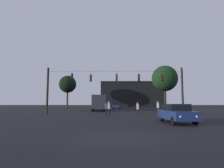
{
  "coord_description": "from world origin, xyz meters",
  "views": [
    {
      "loc": [
        -0.21,
        -8.94,
        1.65
      ],
      "look_at": [
        -0.37,
        15.16,
        4.02
      ],
      "focal_mm": 29.99,
      "sensor_mm": 36.0,
      "label": 1
    }
  ],
  "objects_px": {
    "pedestrian_crossing_right": "(106,109)",
    "tree_left_silhouette": "(165,79)",
    "pedestrian_near_bus": "(138,108)",
    "pedestrian_crossing_center": "(109,108)",
    "car_near_right": "(176,113)",
    "tree_behind_building": "(68,84)",
    "city_bus": "(99,101)",
    "car_far_left": "(116,106)",
    "pedestrian_crossing_left": "(158,107)"
  },
  "relations": [
    {
      "from": "pedestrian_near_bus",
      "to": "tree_left_silhouette",
      "type": "bearing_deg",
      "value": 66.84
    },
    {
      "from": "pedestrian_crossing_left",
      "to": "pedestrian_crossing_right",
      "type": "height_order",
      "value": "pedestrian_crossing_left"
    },
    {
      "from": "car_far_left",
      "to": "tree_behind_building",
      "type": "distance_m",
      "value": 15.68
    },
    {
      "from": "city_bus",
      "to": "tree_left_silhouette",
      "type": "bearing_deg",
      "value": 24.34
    },
    {
      "from": "car_far_left",
      "to": "pedestrian_near_bus",
      "type": "height_order",
      "value": "pedestrian_near_bus"
    },
    {
      "from": "city_bus",
      "to": "pedestrian_near_bus",
      "type": "xyz_separation_m",
      "value": [
        5.91,
        -15.4,
        -0.94
      ]
    },
    {
      "from": "car_far_left",
      "to": "car_near_right",
      "type": "bearing_deg",
      "value": -82.67
    },
    {
      "from": "car_near_right",
      "to": "car_far_left",
      "type": "bearing_deg",
      "value": 97.33
    },
    {
      "from": "car_near_right",
      "to": "pedestrian_crossing_left",
      "type": "relative_size",
      "value": 2.46
    },
    {
      "from": "car_near_right",
      "to": "pedestrian_near_bus",
      "type": "xyz_separation_m",
      "value": [
        -2.15,
        7.51,
        0.13
      ]
    },
    {
      "from": "pedestrian_crossing_left",
      "to": "pedestrian_crossing_center",
      "type": "height_order",
      "value": "pedestrian_crossing_left"
    },
    {
      "from": "car_far_left",
      "to": "pedestrian_crossing_right",
      "type": "distance_m",
      "value": 24.33
    },
    {
      "from": "pedestrian_crossing_center",
      "to": "pedestrian_near_bus",
      "type": "bearing_deg",
      "value": 15.21
    },
    {
      "from": "pedestrian_near_bus",
      "to": "tree_left_silhouette",
      "type": "relative_size",
      "value": 0.15
    },
    {
      "from": "tree_behind_building",
      "to": "car_near_right",
      "type": "bearing_deg",
      "value": -64.29
    },
    {
      "from": "pedestrian_crossing_left",
      "to": "pedestrian_crossing_center",
      "type": "xyz_separation_m",
      "value": [
        -6.53,
        -3.52,
        -0.01
      ]
    },
    {
      "from": "pedestrian_crossing_left",
      "to": "pedestrian_crossing_right",
      "type": "bearing_deg",
      "value": -170.47
    },
    {
      "from": "pedestrian_near_bus",
      "to": "car_far_left",
      "type": "bearing_deg",
      "value": 94.72
    },
    {
      "from": "city_bus",
      "to": "pedestrian_crossing_left",
      "type": "distance_m",
      "value": 15.67
    },
    {
      "from": "car_near_right",
      "to": "pedestrian_crossing_right",
      "type": "xyz_separation_m",
      "value": [
        -6.06,
        8.92,
        0.05
      ]
    },
    {
      "from": "tree_left_silhouette",
      "to": "pedestrian_near_bus",
      "type": "bearing_deg",
      "value": -113.16
    },
    {
      "from": "city_bus",
      "to": "pedestrian_crossing_left",
      "type": "xyz_separation_m",
      "value": [
        8.98,
        -12.82,
        -0.84
      ]
    },
    {
      "from": "city_bus",
      "to": "pedestrian_near_bus",
      "type": "distance_m",
      "value": 16.52
    },
    {
      "from": "pedestrian_crossing_left",
      "to": "pedestrian_crossing_right",
      "type": "relative_size",
      "value": 1.19
    },
    {
      "from": "pedestrian_near_bus",
      "to": "tree_left_silhouette",
      "type": "distance_m",
      "value": 25.22
    },
    {
      "from": "pedestrian_crossing_right",
      "to": "pedestrian_near_bus",
      "type": "relative_size",
      "value": 0.92
    },
    {
      "from": "car_far_left",
      "to": "pedestrian_crossing_left",
      "type": "bearing_deg",
      "value": -77.34
    },
    {
      "from": "pedestrian_crossing_left",
      "to": "pedestrian_crossing_center",
      "type": "relative_size",
      "value": 1.01
    },
    {
      "from": "tree_behind_building",
      "to": "car_far_left",
      "type": "bearing_deg",
      "value": -17.59
    },
    {
      "from": "car_near_right",
      "to": "pedestrian_crossing_right",
      "type": "bearing_deg",
      "value": 124.16
    },
    {
      "from": "car_far_left",
      "to": "tree_left_silhouette",
      "type": "relative_size",
      "value": 0.42
    },
    {
      "from": "pedestrian_crossing_center",
      "to": "tree_left_silhouette",
      "type": "xyz_separation_m",
      "value": [
        13.04,
        23.35,
        6.4
      ]
    },
    {
      "from": "pedestrian_near_bus",
      "to": "tree_behind_building",
      "type": "xyz_separation_m",
      "value": [
        -15.94,
        30.06,
        5.84
      ]
    },
    {
      "from": "city_bus",
      "to": "pedestrian_crossing_center",
      "type": "relative_size",
      "value": 6.26
    },
    {
      "from": "city_bus",
      "to": "tree_left_silhouette",
      "type": "distance_m",
      "value": 17.88
    },
    {
      "from": "pedestrian_crossing_left",
      "to": "car_far_left",
      "type": "bearing_deg",
      "value": 102.66
    },
    {
      "from": "pedestrian_crossing_center",
      "to": "tree_left_silhouette",
      "type": "relative_size",
      "value": 0.17
    },
    {
      "from": "car_near_right",
      "to": "pedestrian_crossing_center",
      "type": "relative_size",
      "value": 2.48
    },
    {
      "from": "city_bus",
      "to": "tree_behind_building",
      "type": "xyz_separation_m",
      "value": [
        -10.03,
        14.66,
        4.9
      ]
    },
    {
      "from": "tree_behind_building",
      "to": "pedestrian_crossing_left",
      "type": "bearing_deg",
      "value": -55.32
    },
    {
      "from": "car_near_right",
      "to": "pedestrian_near_bus",
      "type": "distance_m",
      "value": 7.82
    },
    {
      "from": "pedestrian_crossing_center",
      "to": "pedestrian_crossing_right",
      "type": "relative_size",
      "value": 1.18
    },
    {
      "from": "pedestrian_crossing_right",
      "to": "tree_left_silhouette",
      "type": "xyz_separation_m",
      "value": [
        13.49,
        21.0,
        6.57
      ]
    },
    {
      "from": "pedestrian_near_bus",
      "to": "tree_behind_building",
      "type": "distance_m",
      "value": 34.52
    },
    {
      "from": "tree_behind_building",
      "to": "city_bus",
      "type": "bearing_deg",
      "value": -55.61
    },
    {
      "from": "tree_behind_building",
      "to": "pedestrian_near_bus",
      "type": "bearing_deg",
      "value": -62.07
    },
    {
      "from": "car_near_right",
      "to": "pedestrian_crossing_left",
      "type": "xyz_separation_m",
      "value": [
        0.92,
        10.1,
        0.23
      ]
    },
    {
      "from": "car_near_right",
      "to": "pedestrian_crossing_left",
      "type": "bearing_deg",
      "value": 84.8
    },
    {
      "from": "pedestrian_crossing_right",
      "to": "tree_behind_building",
      "type": "relative_size",
      "value": 0.16
    },
    {
      "from": "pedestrian_crossing_center",
      "to": "tree_behind_building",
      "type": "bearing_deg",
      "value": 111.93
    }
  ]
}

